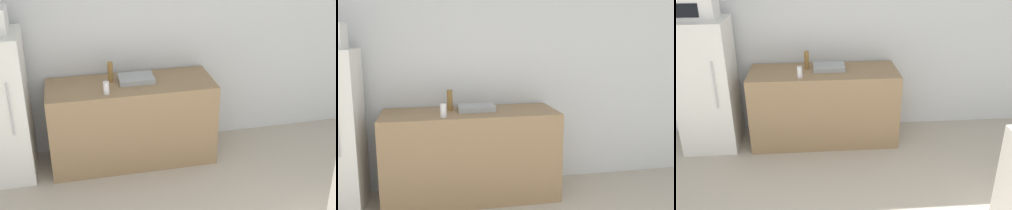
{
  "view_description": "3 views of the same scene",
  "coord_description": "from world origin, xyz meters",
  "views": [
    {
      "loc": [
        -0.66,
        -1.6,
        2.91
      ],
      "look_at": [
        0.18,
        2.08,
        1.1
      ],
      "focal_mm": 50.0,
      "sensor_mm": 36.0,
      "label": 1
    },
    {
      "loc": [
        -0.42,
        -0.79,
        1.73
      ],
      "look_at": [
        0.17,
        2.1,
        1.17
      ],
      "focal_mm": 40.0,
      "sensor_mm": 36.0,
      "label": 2
    },
    {
      "loc": [
        -0.13,
        -1.31,
        2.43
      ],
      "look_at": [
        0.15,
        2.06,
        0.91
      ],
      "focal_mm": 40.0,
      "sensor_mm": 36.0,
      "label": 3
    }
  ],
  "objects": [
    {
      "name": "wall_back",
      "position": [
        0.0,
        3.43,
        1.3
      ],
      "size": [
        8.0,
        0.06,
        2.6
      ],
      "primitive_type": "cube",
      "color": "silver",
      "rests_on": "ground_plane"
    },
    {
      "name": "bottle_short",
      "position": [
        -0.3,
        2.81,
        1.01
      ],
      "size": [
        0.06,
        0.06,
        0.13
      ],
      "primitive_type": "cylinder",
      "color": "silver",
      "rests_on": "counter"
    },
    {
      "name": "bottle_tall",
      "position": [
        -0.22,
        3.13,
        1.05
      ],
      "size": [
        0.06,
        0.06,
        0.22
      ],
      "primitive_type": "cylinder",
      "color": "olive",
      "rests_on": "counter"
    },
    {
      "name": "sink_basin",
      "position": [
        0.05,
        3.08,
        0.97
      ],
      "size": [
        0.38,
        0.28,
        0.06
      ],
      "primitive_type": "cube",
      "color": "#9EA3A8",
      "rests_on": "counter"
    },
    {
      "name": "counter",
      "position": [
        -0.02,
        3.03,
        0.47
      ],
      "size": [
        1.81,
        0.69,
        0.94
      ],
      "primitive_type": "cube",
      "color": "#937551",
      "rests_on": "ground_plane"
    }
  ]
}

